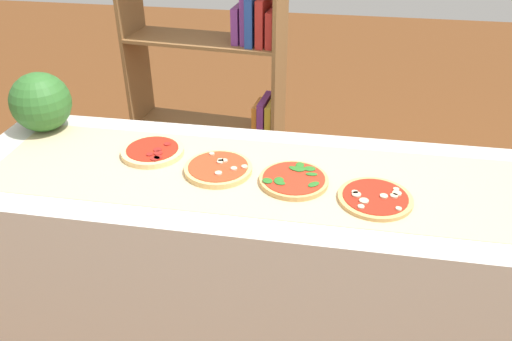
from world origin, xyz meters
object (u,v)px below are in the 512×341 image
at_px(bookshelf, 225,101).
at_px(pizza_pepperoni_0, 153,151).
at_px(pizza_mushroom_1, 218,169).
at_px(pizza_spinach_2, 294,180).
at_px(pizza_mushroom_3, 375,198).
at_px(watermelon, 41,102).

bearing_deg(bookshelf, pizza_pepperoni_0, -93.23).
xyz_separation_m(pizza_mushroom_1, pizza_spinach_2, (0.29, -0.03, -0.00)).
relative_size(pizza_mushroom_1, pizza_spinach_2, 1.02).
bearing_deg(pizza_mushroom_1, pizza_mushroom_3, -9.17).
bearing_deg(pizza_spinach_2, watermelon, 167.17).
bearing_deg(watermelon, bookshelf, 56.42).
bearing_deg(pizza_mushroom_3, watermelon, 167.15).
distance_m(pizza_mushroom_1, pizza_spinach_2, 0.29).
distance_m(pizza_pepperoni_0, pizza_mushroom_1, 0.30).
relative_size(pizza_mushroom_1, watermelon, 1.01).
bearing_deg(pizza_mushroom_3, pizza_pepperoni_0, 168.18).
bearing_deg(watermelon, pizza_spinach_2, -12.83).
relative_size(pizza_spinach_2, bookshelf, 0.16).
xyz_separation_m(pizza_pepperoni_0, pizza_mushroom_1, (0.29, -0.09, -0.00)).
bearing_deg(pizza_spinach_2, pizza_pepperoni_0, 168.73).
bearing_deg(pizza_pepperoni_0, pizza_spinach_2, -11.27).
bearing_deg(bookshelf, pizza_mushroom_1, -78.36).
relative_size(pizza_pepperoni_0, pizza_mushroom_1, 0.97).
xyz_separation_m(pizza_mushroom_1, pizza_mushroom_3, (0.57, -0.09, -0.00)).
distance_m(pizza_mushroom_1, pizza_mushroom_3, 0.58).
bearing_deg(pizza_mushroom_1, pizza_pepperoni_0, 163.03).
bearing_deg(pizza_pepperoni_0, bookshelf, 86.77).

